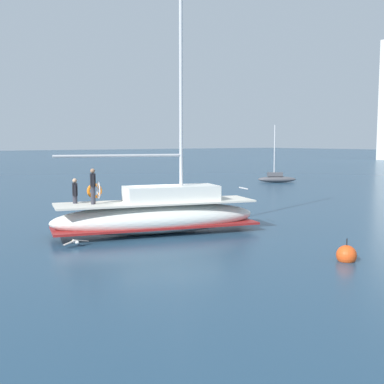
{
  "coord_description": "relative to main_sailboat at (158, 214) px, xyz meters",
  "views": [
    {
      "loc": [
        20.94,
        -12.21,
        4.26
      ],
      "look_at": [
        1.6,
        1.38,
        1.8
      ],
      "focal_mm": 46.15,
      "sensor_mm": 36.0,
      "label": 1
    }
  ],
  "objects": [
    {
      "name": "seagull",
      "position": [
        0.59,
        -4.24,
        -0.71
      ],
      "size": [
        0.48,
        1.13,
        0.17
      ],
      "color": "silver",
      "rests_on": "ground"
    },
    {
      "name": "main_sailboat",
      "position": [
        0.0,
        0.0,
        0.0
      ],
      "size": [
        4.86,
        9.89,
        12.64
      ],
      "color": "white",
      "rests_on": "ground"
    },
    {
      "name": "moored_sloop_far",
      "position": [
        -16.94,
        24.43,
        -0.45
      ],
      "size": [
        2.96,
        3.72,
        5.87
      ],
      "color": "#4C4C51",
      "rests_on": "ground"
    },
    {
      "name": "ground_plane",
      "position": [
        -1.62,
        0.55,
        -0.91
      ],
      "size": [
        400.0,
        400.0,
        0.0
      ],
      "primitive_type": "plane",
      "color": "navy"
    },
    {
      "name": "mooring_buoy",
      "position": [
        8.42,
        2.71,
        -0.69
      ],
      "size": [
        0.72,
        0.72,
        0.96
      ],
      "color": "#EA4C19",
      "rests_on": "ground"
    }
  ]
}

